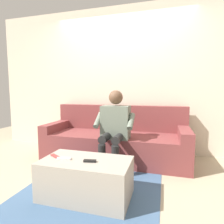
{
  "coord_description": "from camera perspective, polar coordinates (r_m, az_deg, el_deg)",
  "views": [
    {
      "loc": [
        -0.77,
        2.82,
        1.1
      ],
      "look_at": [
        0.0,
        0.09,
        0.8
      ],
      "focal_mm": 30.02,
      "sensor_mm": 36.0,
      "label": 1
    }
  ],
  "objects": [
    {
      "name": "ground_plane",
      "position": [
        2.6,
        -3.19,
        -19.0
      ],
      "size": [
        8.0,
        8.0,
        0.0
      ],
      "primitive_type": "plane",
      "color": "tan"
    },
    {
      "name": "back_wall",
      "position": [
        3.54,
        3.2,
        9.69
      ],
      "size": [
        5.14,
        0.06,
        2.65
      ],
      "primitive_type": "cube",
      "color": "beige",
      "rests_on": "ground"
    },
    {
      "name": "couch",
      "position": [
        3.16,
        1.12,
        -8.78
      ],
      "size": [
        2.31,
        0.85,
        0.87
      ],
      "color": "brown",
      "rests_on": "ground"
    },
    {
      "name": "coffee_table",
      "position": [
        2.09,
        -7.88,
        -19.4
      ],
      "size": [
        0.92,
        0.51,
        0.4
      ],
      "color": "#A89E8E",
      "rests_on": "ground"
    },
    {
      "name": "person_solo_seated",
      "position": [
        2.68,
        0.8,
        -3.93
      ],
      "size": [
        0.56,
        0.55,
        1.13
      ],
      "color": "slate",
      "rests_on": "ground"
    },
    {
      "name": "remote_white",
      "position": [
        2.06,
        -14.4,
        -13.58
      ],
      "size": [
        0.15,
        0.08,
        0.02
      ],
      "primitive_type": "cube",
      "rotation": [
        0.0,
        0.0,
        0.25
      ],
      "color": "white",
      "rests_on": "coffee_table"
    },
    {
      "name": "remote_black",
      "position": [
        1.95,
        -6.76,
        -14.57
      ],
      "size": [
        0.13,
        0.06,
        0.02
      ],
      "primitive_type": "cube",
      "rotation": [
        0.0,
        0.0,
        0.19
      ],
      "color": "black",
      "rests_on": "coffee_table"
    },
    {
      "name": "remote_red",
      "position": [
        2.17,
        -16.94,
        -12.72
      ],
      "size": [
        0.14,
        0.1,
        0.02
      ],
      "primitive_type": "cube",
      "rotation": [
        0.0,
        0.0,
        2.61
      ],
      "color": "#B73333",
      "rests_on": "coffee_table"
    },
    {
      "name": "floor_rug",
      "position": [
        2.31,
        -6.21,
        -22.36
      ],
      "size": [
        1.51,
        1.51,
        0.01
      ],
      "primitive_type": "cube",
      "color": "#426084",
      "rests_on": "ground"
    }
  ]
}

